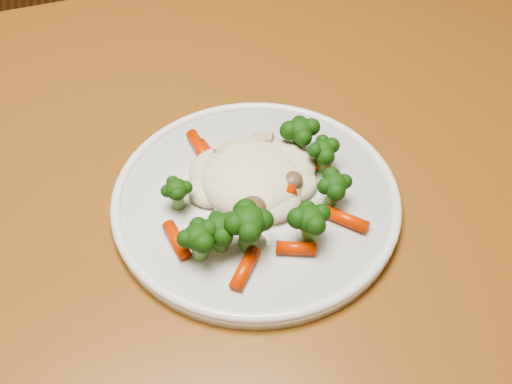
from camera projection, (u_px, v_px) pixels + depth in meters
dining_table at (264, 226)px, 0.74m from camera, size 1.18×0.83×0.75m
plate at (256, 202)px, 0.61m from camera, size 0.27×0.27×0.01m
meal at (257, 189)px, 0.58m from camera, size 0.18×0.20×0.04m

